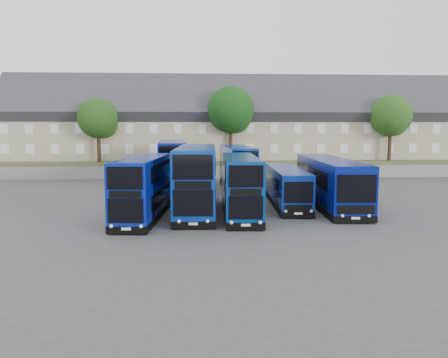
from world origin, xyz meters
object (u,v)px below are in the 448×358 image
(dd_front_left, at_px, (144,188))
(tree_far, at_px, (411,116))
(coach_east_a, at_px, (286,187))
(dd_front_mid, at_px, (196,180))
(tree_east, at_px, (392,117))
(tree_mid, at_px, (232,112))
(tree_west, at_px, (99,120))

(dd_front_left, height_order, tree_far, tree_far)
(coach_east_a, bearing_deg, dd_front_mid, -159.84)
(dd_front_mid, bearing_deg, tree_east, 44.07)
(dd_front_mid, height_order, tree_far, tree_far)
(coach_east_a, distance_m, tree_mid, 21.70)
(tree_west, relative_size, tree_far, 0.88)
(dd_front_left, relative_size, tree_mid, 1.14)
(coach_east_a, bearing_deg, tree_west, 136.03)
(dd_front_mid, xyz_separation_m, tree_far, (30.33, 29.18, 5.42))
(dd_front_left, relative_size, tree_far, 1.20)
(tree_west, distance_m, tree_east, 36.00)
(coach_east_a, relative_size, tree_far, 1.25)
(dd_front_mid, bearing_deg, coach_east_a, 19.02)
(tree_east, bearing_deg, dd_front_mid, -137.64)
(dd_front_mid, height_order, tree_east, tree_east)
(coach_east_a, xyz_separation_m, tree_west, (-18.74, 19.98, 5.61))
(tree_west, bearing_deg, tree_far, 9.46)
(dd_front_left, bearing_deg, coach_east_a, 25.77)
(dd_front_mid, relative_size, coach_east_a, 1.10)
(coach_east_a, distance_m, tree_east, 27.06)
(dd_front_left, bearing_deg, tree_east, 45.54)
(tree_east, bearing_deg, tree_mid, 178.57)
(tree_east, distance_m, tree_far, 9.23)
(tree_west, bearing_deg, dd_front_left, -71.34)
(tree_west, height_order, tree_far, tree_far)
(coach_east_a, distance_m, tree_far, 36.17)
(dd_front_left, relative_size, tree_west, 1.36)
(tree_west, distance_m, tree_far, 42.58)
(dd_front_mid, bearing_deg, tree_far, 45.61)
(tree_west, xyz_separation_m, tree_mid, (16.00, 0.50, 1.02))
(dd_front_left, distance_m, coach_east_a, 11.39)
(dd_front_left, relative_size, tree_east, 1.28)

